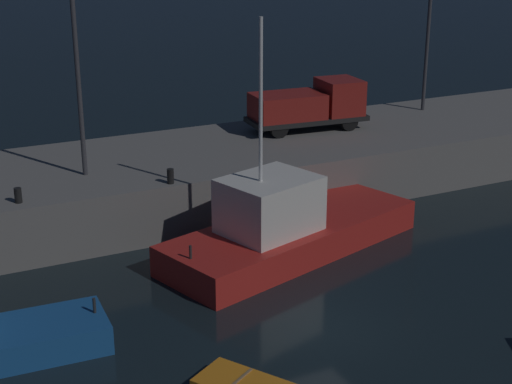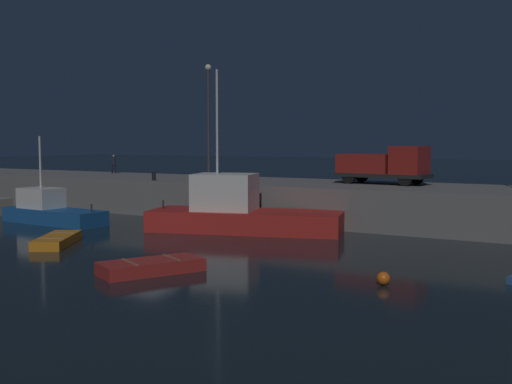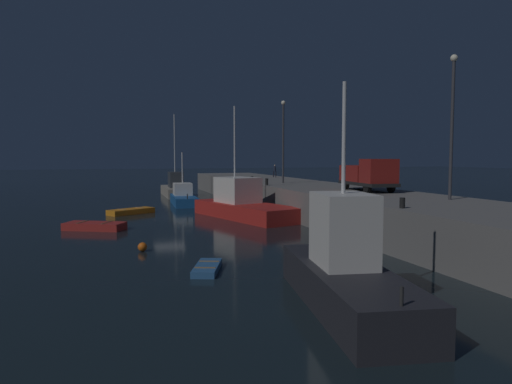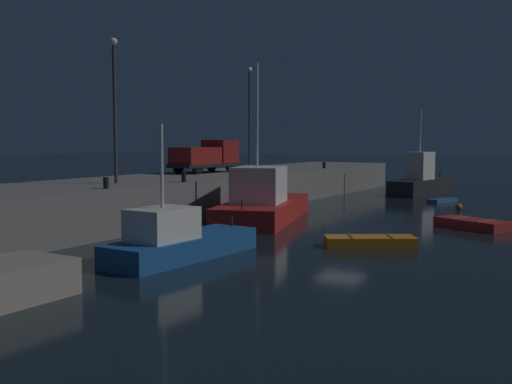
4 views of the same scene
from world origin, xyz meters
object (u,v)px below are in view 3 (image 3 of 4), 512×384
at_px(utility_truck, 368,175).
at_px(bollard_west, 252,179).
at_px(lamp_post_west, 283,135).
at_px(bollard_central, 267,182).
at_px(rowboat_white_mid, 131,211).
at_px(fishing_boat_blue, 243,205).
at_px(fishing_boat_white, 346,272).
at_px(dinghy_red_small, 95,226).
at_px(fishing_boat_orange, 183,197).
at_px(lamp_post_east, 452,116).
at_px(dinghy_orange_near, 207,268).
at_px(bollard_east, 402,203).
at_px(fishing_trawler_red, 175,189).
at_px(mooring_buoy_near, 142,247).
at_px(dockworker, 275,170).

relative_size(utility_truck, bollard_west, 10.67).
relative_size(lamp_post_west, bollard_central, 13.30).
relative_size(rowboat_white_mid, lamp_post_west, 0.53).
xyz_separation_m(fishing_boat_blue, utility_truck, (5.88, 8.28, 2.63)).
distance_m(fishing_boat_white, dinghy_red_small, 22.10).
distance_m(fishing_boat_blue, fishing_boat_orange, 12.76).
distance_m(rowboat_white_mid, dinghy_red_small, 8.99).
xyz_separation_m(fishing_boat_blue, lamp_post_east, (13.78, 9.18, 6.44)).
distance_m(fishing_boat_blue, bollard_central, 5.11).
relative_size(fishing_boat_orange, dinghy_orange_near, 2.55).
height_order(lamp_post_west, bollard_east, lamp_post_west).
distance_m(lamp_post_east, bollard_west, 24.35).
bearing_deg(bollard_central, fishing_boat_orange, -144.43).
bearing_deg(utility_truck, lamp_post_west, -169.36).
xyz_separation_m(fishing_boat_blue, fishing_boat_orange, (-12.39, -3.04, -0.30)).
bearing_deg(dinghy_red_small, lamp_post_east, 62.96).
height_order(dinghy_red_small, bollard_west, bollard_west).
relative_size(fishing_trawler_red, fishing_boat_white, 1.16).
height_order(fishing_boat_white, bollard_central, fishing_boat_white).
relative_size(fishing_trawler_red, lamp_post_east, 1.20).
relative_size(fishing_boat_white, mooring_buoy_near, 18.37).
xyz_separation_m(fishing_boat_orange, bollard_central, (8.86, 6.34, 1.98)).
relative_size(fishing_boat_orange, utility_truck, 1.23).
bearing_deg(lamp_post_west, utility_truck, 10.64).
height_order(fishing_boat_white, dinghy_red_small, fishing_boat_white).
relative_size(fishing_boat_blue, lamp_post_east, 1.34).
distance_m(fishing_boat_orange, lamp_post_east, 29.66).
bearing_deg(lamp_post_east, utility_truck, -173.46).
distance_m(fishing_boat_white, fishing_boat_orange, 35.89).
relative_size(fishing_boat_white, dockworker, 5.71).
bearing_deg(dockworker, mooring_buoy_near, -31.56).
xyz_separation_m(rowboat_white_mid, mooring_buoy_near, (17.21, -0.28, 0.01)).
height_order(fishing_boat_white, lamp_post_east, lamp_post_east).
xyz_separation_m(bollard_west, bollard_central, (5.94, -0.43, 0.02)).
bearing_deg(fishing_boat_white, lamp_post_west, 162.78).
height_order(lamp_post_east, dockworker, lamp_post_east).
distance_m(fishing_boat_orange, utility_truck, 21.69).
distance_m(bollard_west, bollard_east, 26.46).
xyz_separation_m(fishing_boat_white, bollard_central, (-27.02, 6.54, 1.57)).
bearing_deg(fishing_boat_blue, fishing_boat_white, -7.88).
bearing_deg(bollard_east, fishing_boat_orange, -167.42).
bearing_deg(lamp_post_west, fishing_boat_white, -17.22).
xyz_separation_m(dinghy_orange_near, bollard_central, (-20.66, 9.99, 2.63)).
distance_m(fishing_boat_blue, utility_truck, 10.48).
distance_m(fishing_boat_blue, dinghy_red_small, 12.17).
xyz_separation_m(rowboat_white_mid, lamp_post_west, (-0.91, 14.83, 6.98)).
height_order(fishing_boat_blue, dinghy_red_small, fishing_boat_blue).
bearing_deg(dinghy_red_small, fishing_boat_orange, 150.72).
relative_size(dinghy_orange_near, lamp_post_west, 0.37).
xyz_separation_m(fishing_boat_white, dockworker, (-42.28, 12.92, 2.17)).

